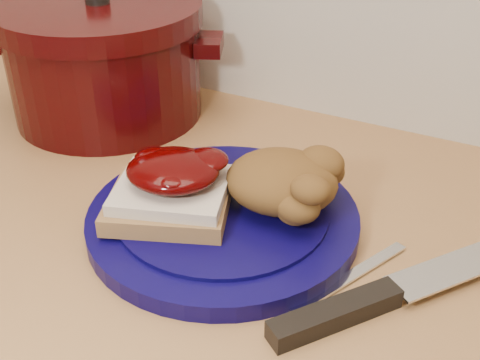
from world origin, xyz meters
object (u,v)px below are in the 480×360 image
at_px(plate, 223,219).
at_px(butter_knife, 350,277).
at_px(chef_knife, 379,297).
at_px(pepper_grinder, 67,66).
at_px(dutch_oven, 105,60).

distance_m(plate, butter_knife, 0.15).
height_order(plate, chef_knife, same).
bearing_deg(pepper_grinder, butter_knife, -20.72).
bearing_deg(butter_knife, plate, 106.59).
bearing_deg(dutch_oven, butter_knife, -23.89).
bearing_deg(chef_knife, dutch_oven, 101.85).
relative_size(chef_knife, dutch_oven, 0.80).
bearing_deg(plate, butter_knife, -7.48).
bearing_deg(butter_knife, chef_knife, -99.33).
height_order(butter_knife, pepper_grinder, pepper_grinder).
distance_m(chef_knife, dutch_oven, 0.51).
relative_size(plate, pepper_grinder, 2.50).
distance_m(dutch_oven, pepper_grinder, 0.08).
xyz_separation_m(plate, pepper_grinder, (-0.35, 0.17, 0.05)).
bearing_deg(plate, pepper_grinder, 154.29).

